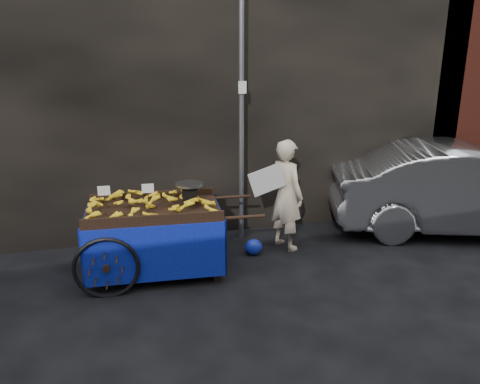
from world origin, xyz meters
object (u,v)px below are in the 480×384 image
object	(u,v)px
parked_car	(467,189)
plastic_bag	(254,247)
banana_cart	(149,216)
vendor	(286,195)

from	to	relation	value
parked_car	plastic_bag	bearing A→B (deg)	108.82
banana_cart	vendor	distance (m)	2.08
banana_cart	plastic_bag	bearing A→B (deg)	10.73
banana_cart	plastic_bag	distance (m)	1.67
plastic_bag	parked_car	distance (m)	3.74
vendor	parked_car	size ratio (longest dim) A/B	0.38
vendor	banana_cart	bearing A→B (deg)	73.31
plastic_bag	parked_car	bearing A→B (deg)	-0.21
banana_cart	plastic_bag	world-z (taller)	banana_cart
plastic_bag	parked_car	xyz separation A→B (m)	(3.69, -0.01, 0.61)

